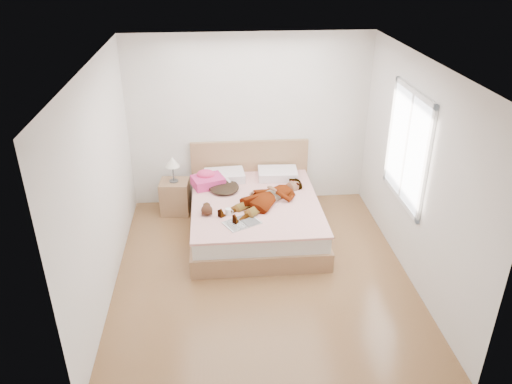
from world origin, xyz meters
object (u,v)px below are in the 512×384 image
Objects in this scene: coffee_mug at (228,212)px; bed at (255,213)px; plush_toy at (207,209)px; magazine at (242,223)px; nightstand at (175,194)px; woman at (266,196)px; phone at (228,180)px; towel at (208,180)px.

bed is at bearing 48.09° from coffee_mug.
magazine is at bearing -32.89° from plush_toy.
magazine is 0.29m from coffee_mug.
plush_toy is 1.16m from nightstand.
coffee_mug is (-0.53, -0.30, -0.06)m from woman.
nightstand reaches higher than phone.
coffee_mug is (-0.03, -0.70, -0.12)m from phone.
bed is at bearing -173.01° from woman.
phone is 0.04× the size of bed.
plush_toy is 0.25× the size of nightstand.
towel is 1.01× the size of magazine.
coffee_mug is (0.27, -0.89, -0.05)m from towel.
woman is 6.45× the size of plush_toy.
nightstand reaches higher than magazine.
plush_toy is (-0.31, -0.65, -0.09)m from phone.
woman is 0.61m from coffee_mug.
magazine is at bearing -108.22° from bed.
plush_toy is (-0.81, -0.25, -0.03)m from woman.
woman is at bearing -36.35° from towel.
towel reaches higher than coffee_mug.
towel is (-0.80, 0.59, -0.01)m from woman.
phone is at bearing -169.71° from woman.
magazine is 0.53m from plush_toy.
plush_toy reaches higher than magazine.
woman is 0.39m from bed.
nightstand is (-1.15, 0.63, 0.02)m from bed.
woman is 1.63× the size of nightstand.
bed is at bearing -28.46° from nightstand.
plush_toy is (-0.44, 0.29, 0.06)m from magazine.
woman is 0.71× the size of bed.
woman is 17.64× the size of phone.
magazine is at bearing -56.06° from coffee_mug.
phone is (-0.50, 0.40, 0.06)m from woman.
plush_toy is at bearing -150.02° from bed.
bed is (-0.14, 0.13, -0.34)m from woman.
magazine is (0.13, -0.94, -0.15)m from phone.
woman is 0.66m from magazine.
towel is at bearing 106.85° from coffee_mug.
coffee_mug reaches higher than magazine.
magazine is (-0.37, -0.54, -0.09)m from woman.
plush_toy reaches higher than coffee_mug.
phone is 0.36m from towel.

